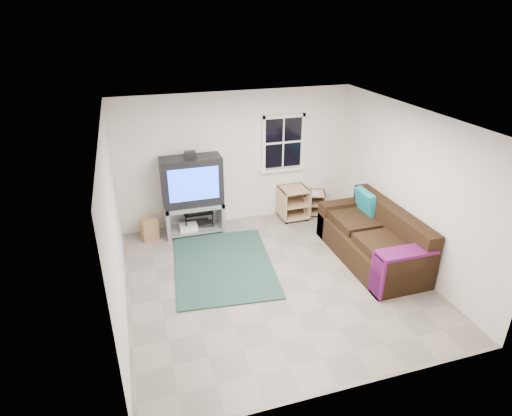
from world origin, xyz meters
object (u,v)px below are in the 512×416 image
object	(u,v)px
tv_unit	(192,189)
sofa	(374,241)
av_rack	(197,207)
side_table_left	(293,201)
side_table_right	(314,201)

from	to	relation	value
tv_unit	sofa	xyz separation A→B (m)	(2.76, -1.90, -0.53)
tv_unit	av_rack	bearing A→B (deg)	44.22
sofa	tv_unit	bearing A→B (deg)	145.49
av_rack	side_table_left	world-z (taller)	av_rack
tv_unit	side_table_right	distance (m)	2.61
av_rack	sofa	world-z (taller)	av_rack
side_table_right	sofa	xyz separation A→B (m)	(0.22, -1.98, 0.08)
av_rack	tv_unit	bearing A→B (deg)	-135.78
tv_unit	av_rack	distance (m)	0.43
sofa	side_table_left	bearing A→B (deg)	110.17
av_rack	side_table_right	bearing A→B (deg)	0.12
side_table_left	sofa	size ratio (longest dim) A/B	0.29
av_rack	side_table_right	size ratio (longest dim) A/B	2.00
av_rack	sofa	distance (m)	3.34
side_table_left	side_table_right	xyz separation A→B (m)	(0.49, 0.04, -0.07)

